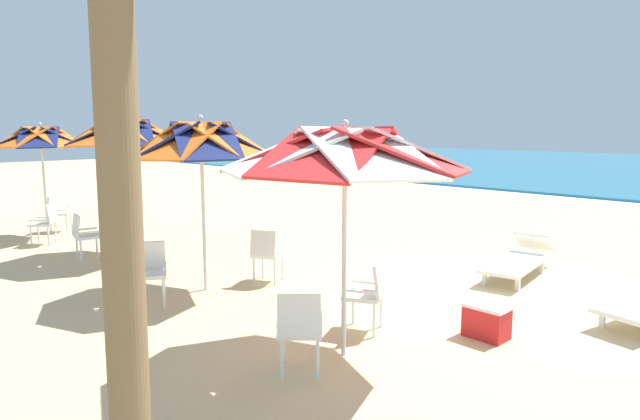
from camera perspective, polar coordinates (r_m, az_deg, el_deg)
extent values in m
plane|color=#D3B784|center=(8.21, 16.12, -8.97)|extent=(80.00, 80.00, 0.00)
cylinder|color=silver|center=(5.73, 2.55, -5.41)|extent=(0.05, 0.05, 2.08)
cube|color=red|center=(5.38, 8.82, 6.18)|extent=(1.47, 1.36, 0.48)
cube|color=white|center=(5.85, 8.19, 6.38)|extent=(1.37, 1.45, 0.48)
cube|color=red|center=(6.15, 4.70, 6.54)|extent=(1.36, 1.47, 0.48)
cube|color=white|center=(6.14, 0.26, 6.57)|extent=(1.45, 1.37, 0.48)
cube|color=red|center=(5.82, -3.09, 6.44)|extent=(1.47, 1.36, 0.48)
cube|color=white|center=(5.35, -3.45, 6.25)|extent=(1.37, 1.45, 0.48)
cube|color=red|center=(5.00, 0.10, 6.11)|extent=(1.36, 1.47, 0.48)
cube|color=white|center=(5.01, 5.53, 6.08)|extent=(1.45, 1.37, 0.48)
sphere|color=silver|center=(5.56, 2.65, 9.11)|extent=(0.08, 0.08, 0.08)
cube|color=white|center=(5.52, -2.13, -12.50)|extent=(0.62, 0.62, 0.05)
cube|color=white|center=(5.26, -2.23, -11.00)|extent=(0.36, 0.37, 0.40)
cube|color=white|center=(5.50, -4.26, -11.40)|extent=(0.31, 0.30, 0.03)
cube|color=white|center=(5.48, 0.00, -11.44)|extent=(0.31, 0.30, 0.03)
cylinder|color=white|center=(5.78, -3.84, -14.00)|extent=(0.04, 0.04, 0.41)
cylinder|color=white|center=(5.77, -0.25, -14.04)|extent=(0.04, 0.04, 0.41)
cylinder|color=white|center=(5.46, -4.10, -15.42)|extent=(0.04, 0.04, 0.41)
cylinder|color=white|center=(5.45, -0.27, -15.46)|extent=(0.04, 0.04, 0.41)
cube|color=white|center=(6.60, 4.61, -8.96)|extent=(0.59, 0.59, 0.05)
cube|color=white|center=(6.49, 6.35, -7.22)|extent=(0.27, 0.42, 0.40)
cube|color=white|center=(6.38, 4.16, -8.54)|extent=(0.37, 0.21, 0.03)
cube|color=white|center=(6.75, 5.06, -7.58)|extent=(0.37, 0.21, 0.03)
cylinder|color=white|center=(6.56, 2.67, -11.20)|extent=(0.04, 0.04, 0.41)
cylinder|color=white|center=(6.88, 3.53, -10.26)|extent=(0.04, 0.04, 0.41)
cylinder|color=white|center=(6.47, 5.71, -11.51)|extent=(0.04, 0.04, 0.41)
cylinder|color=white|center=(6.80, 6.43, -10.53)|extent=(0.04, 0.04, 0.41)
cylinder|color=silver|center=(8.26, -12.15, -1.28)|extent=(0.05, 0.05, 2.08)
cube|color=orange|center=(7.85, -9.30, 7.27)|extent=(1.18, 1.14, 0.53)
cube|color=navy|center=(8.24, -8.81, 7.34)|extent=(1.13, 1.19, 0.53)
cube|color=orange|center=(8.57, -10.37, 7.34)|extent=(1.14, 1.18, 0.53)
cube|color=navy|center=(8.66, -12.98, 7.28)|extent=(1.19, 1.13, 0.53)
cube|color=orange|center=(8.46, -15.32, 7.17)|extent=(1.18, 1.14, 0.53)
cube|color=navy|center=(8.08, -16.12, 7.08)|extent=(1.13, 1.19, 0.53)
cube|color=orange|center=(7.73, -14.71, 7.08)|extent=(1.14, 1.18, 0.53)
cube|color=navy|center=(7.63, -11.79, 7.17)|extent=(1.19, 1.13, 0.53)
sphere|color=silver|center=(8.14, -12.50, 9.49)|extent=(0.08, 0.08, 0.08)
cube|color=white|center=(7.85, -17.49, -6.48)|extent=(0.60, 0.60, 0.05)
cube|color=white|center=(7.99, -17.51, -4.56)|extent=(0.29, 0.41, 0.40)
cube|color=white|center=(7.82, -16.06, -5.65)|extent=(0.37, 0.23, 0.03)
cube|color=white|center=(7.84, -18.99, -5.75)|extent=(0.37, 0.23, 0.03)
cylinder|color=white|center=(7.74, -16.15, -8.43)|extent=(0.04, 0.04, 0.41)
cylinder|color=white|center=(7.75, -18.77, -8.52)|extent=(0.04, 0.04, 0.41)
cylinder|color=white|center=(8.08, -16.11, -7.72)|extent=(0.04, 0.04, 0.41)
cylinder|color=white|center=(8.09, -18.62, -7.80)|extent=(0.04, 0.04, 0.41)
cube|color=white|center=(8.68, -5.46, -4.69)|extent=(0.60, 0.60, 0.05)
cube|color=white|center=(8.45, -6.01, -3.50)|extent=(0.41, 0.28, 0.40)
cube|color=white|center=(8.74, -6.68, -3.88)|extent=(0.22, 0.37, 0.03)
cube|color=white|center=(8.58, -4.24, -4.07)|extent=(0.22, 0.37, 0.03)
cylinder|color=white|center=(8.96, -6.05, -5.81)|extent=(0.04, 0.04, 0.41)
cylinder|color=white|center=(8.83, -3.94, -5.99)|extent=(0.04, 0.04, 0.41)
cylinder|color=white|center=(8.65, -6.98, -6.35)|extent=(0.04, 0.04, 0.41)
cylinder|color=white|center=(8.52, -4.80, -6.56)|extent=(0.04, 0.04, 0.41)
cylinder|color=silver|center=(10.98, -19.46, 1.15)|extent=(0.05, 0.05, 2.20)
cube|color=orange|center=(10.54, -17.62, 7.78)|extent=(1.25, 1.19, 0.50)
cube|color=navy|center=(10.93, -16.92, 7.82)|extent=(1.19, 1.26, 0.50)
cube|color=orange|center=(11.30, -17.90, 7.79)|extent=(1.19, 1.25, 0.50)
cube|color=navy|center=(11.44, -19.88, 7.70)|extent=(1.26, 1.19, 0.50)
cube|color=orange|center=(11.28, -21.82, 7.60)|extent=(1.25, 1.19, 0.50)
cube|color=navy|center=(10.90, -22.67, 7.54)|extent=(1.19, 1.26, 0.50)
cube|color=orange|center=(10.51, -21.83, 7.57)|extent=(1.19, 1.25, 0.50)
cube|color=navy|center=(10.36, -19.69, 7.67)|extent=(1.26, 1.19, 0.50)
sphere|color=silver|center=(10.90, -19.87, 9.22)|extent=(0.08, 0.08, 0.08)
cube|color=white|center=(10.95, -23.22, -2.58)|extent=(0.50, 0.50, 0.05)
cube|color=white|center=(10.87, -24.32, -1.51)|extent=(0.43, 0.16, 0.40)
cube|color=white|center=(11.12, -23.47, -1.85)|extent=(0.10, 0.40, 0.03)
cube|color=white|center=(10.74, -23.03, -2.18)|extent=(0.10, 0.40, 0.03)
cylinder|color=white|center=(11.20, -22.46, -3.51)|extent=(0.04, 0.04, 0.41)
cylinder|color=white|center=(10.86, -22.05, -3.85)|extent=(0.04, 0.04, 0.41)
cylinder|color=white|center=(11.13, -24.23, -3.69)|extent=(0.04, 0.04, 0.41)
cylinder|color=white|center=(10.79, -23.87, -4.03)|extent=(0.04, 0.04, 0.41)
cylinder|color=silver|center=(13.61, -27.00, 1.85)|extent=(0.05, 0.05, 2.11)
cube|color=orange|center=(13.17, -26.02, 6.92)|extent=(1.09, 1.04, 0.46)
cube|color=navy|center=(13.50, -25.32, 6.99)|extent=(1.04, 1.10, 0.46)
cube|color=orange|center=(13.85, -25.81, 6.97)|extent=(1.04, 1.09, 0.46)
cube|color=navy|center=(14.01, -27.15, 6.89)|extent=(1.10, 1.04, 0.46)
cube|color=orange|center=(13.91, -28.60, 6.79)|extent=(1.09, 1.04, 0.46)
cube|color=navy|center=(13.59, -29.36, 6.72)|extent=(1.04, 1.10, 0.46)
cube|color=orange|center=(13.24, -28.95, 6.73)|extent=(1.04, 1.09, 0.46)
cube|color=navy|center=(13.06, -27.55, 6.81)|extent=(1.10, 1.04, 0.46)
sphere|color=silver|center=(13.54, -27.42, 8.03)|extent=(0.08, 0.08, 0.08)
cube|color=white|center=(14.19, -25.67, -0.32)|extent=(0.61, 0.61, 0.05)
cube|color=white|center=(14.22, -26.50, 0.56)|extent=(0.39, 0.32, 0.40)
cube|color=white|center=(14.36, -25.46, 0.23)|extent=(0.26, 0.34, 0.03)
cube|color=white|center=(13.98, -25.94, 0.00)|extent=(0.26, 0.34, 0.03)
cylinder|color=white|center=(14.34, -24.73, -1.12)|extent=(0.04, 0.04, 0.41)
cylinder|color=white|center=(14.00, -25.13, -1.36)|extent=(0.04, 0.04, 0.41)
cylinder|color=white|center=(14.44, -26.07, -1.14)|extent=(0.04, 0.04, 0.41)
cylinder|color=white|center=(14.11, -26.50, -1.38)|extent=(0.04, 0.04, 0.41)
cube|color=white|center=(12.79, -27.19, -1.32)|extent=(0.62, 0.62, 0.05)
cube|color=white|center=(12.68, -26.43, -0.31)|extent=(0.38, 0.34, 0.40)
cube|color=white|center=(12.59, -27.57, -0.98)|extent=(0.28, 0.33, 0.03)
cube|color=white|center=(12.95, -26.88, -0.69)|extent=(0.28, 0.33, 0.03)
cylinder|color=white|center=(12.73, -28.15, -2.49)|extent=(0.04, 0.04, 0.41)
cylinder|color=white|center=(13.05, -27.54, -2.20)|extent=(0.04, 0.04, 0.41)
cylinder|color=white|center=(12.60, -26.68, -2.49)|extent=(0.04, 0.04, 0.41)
cylinder|color=white|center=(12.92, -26.10, -2.20)|extent=(0.04, 0.04, 0.41)
cube|color=white|center=(7.61, 27.60, -10.15)|extent=(0.06, 0.06, 0.22)
cube|color=white|center=(9.38, 19.83, -5.35)|extent=(0.89, 1.78, 0.06)
cube|color=white|center=(10.34, 21.65, -3.13)|extent=(0.67, 0.57, 0.36)
cube|color=white|center=(8.76, 20.12, -7.30)|extent=(0.06, 0.06, 0.22)
cube|color=white|center=(8.91, 16.96, -6.87)|extent=(0.06, 0.06, 0.22)
cube|color=white|center=(9.95, 22.31, -5.54)|extent=(0.06, 0.06, 0.22)
cube|color=white|center=(10.08, 19.49, -5.21)|extent=(0.06, 0.06, 0.22)
cylinder|color=brown|center=(3.66, -20.87, 14.14)|extent=(0.27, 0.33, 5.63)
cube|color=red|center=(6.75, 17.13, -11.26)|extent=(0.48, 0.32, 0.36)
cube|color=white|center=(6.68, 17.20, -9.65)|extent=(0.50, 0.34, 0.04)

